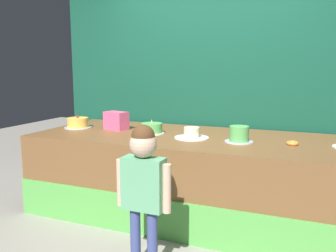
% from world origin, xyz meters
% --- Properties ---
extents(ground_plane, '(12.00, 12.00, 0.00)m').
position_xyz_m(ground_plane, '(0.00, 0.00, 0.00)').
color(ground_plane, gray).
extents(stage_platform, '(3.25, 1.30, 0.81)m').
position_xyz_m(stage_platform, '(0.00, 0.63, 0.40)').
color(stage_platform, brown).
rests_on(stage_platform, ground_plane).
extents(curtain_backdrop, '(3.93, 0.08, 2.60)m').
position_xyz_m(curtain_backdrop, '(0.00, 1.38, 1.30)').
color(curtain_backdrop, '#144C38').
rests_on(curtain_backdrop, ground_plane).
extents(child_figure, '(0.42, 0.19, 1.09)m').
position_xyz_m(child_figure, '(-0.00, -0.52, 0.71)').
color(child_figure, '#3F4C8C').
rests_on(child_figure, ground_plane).
extents(pink_box, '(0.28, 0.21, 0.20)m').
position_xyz_m(pink_box, '(-0.92, 0.68, 0.90)').
color(pink_box, '#F2588A').
rests_on(pink_box, stage_platform).
extents(donut, '(0.10, 0.10, 0.03)m').
position_xyz_m(donut, '(0.92, 0.57, 0.82)').
color(donut, orange).
rests_on(donut, stage_platform).
extents(cake_far_left, '(0.31, 0.31, 0.14)m').
position_xyz_m(cake_far_left, '(-1.38, 0.62, 0.86)').
color(cake_far_left, silver).
rests_on(cake_far_left, stage_platform).
extents(cake_left, '(0.26, 0.26, 0.15)m').
position_xyz_m(cake_left, '(-0.46, 0.61, 0.86)').
color(cake_left, white).
rests_on(cake_left, stage_platform).
extents(cake_center, '(0.33, 0.33, 0.11)m').
position_xyz_m(cake_center, '(0.00, 0.53, 0.85)').
color(cake_center, white).
rests_on(cake_center, stage_platform).
extents(cake_right, '(0.26, 0.26, 0.15)m').
position_xyz_m(cake_right, '(0.46, 0.52, 0.87)').
color(cake_right, silver).
rests_on(cake_right, stage_platform).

